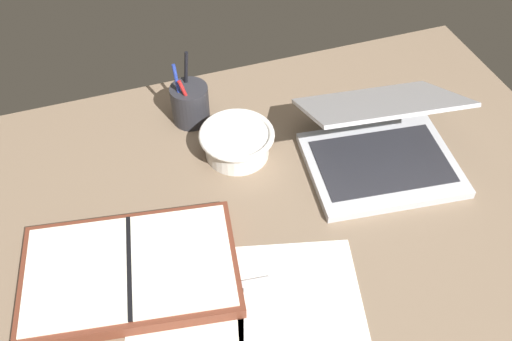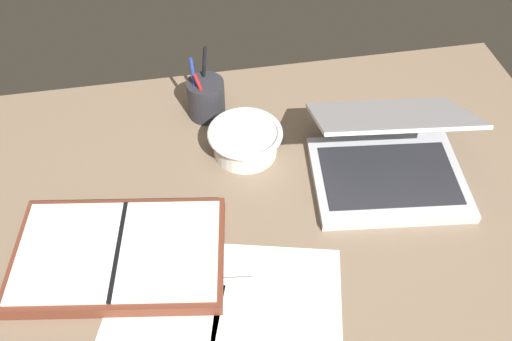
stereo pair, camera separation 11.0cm
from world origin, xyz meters
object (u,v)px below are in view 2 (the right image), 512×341
(bowl, at_px, (245,140))
(planner, at_px, (119,254))
(scissors, at_px, (199,279))
(pen_cup, at_px, (206,98))
(laptop, at_px, (389,156))

(bowl, distance_m, planner, 0.36)
(planner, bearing_deg, scissors, -18.16)
(planner, bearing_deg, pen_cup, 70.14)
(bowl, distance_m, scissors, 0.33)
(bowl, bearing_deg, scissors, -113.76)
(pen_cup, distance_m, planner, 0.43)
(scissors, bearing_deg, pen_cup, 99.91)
(bowl, xyz_separation_m, scissors, (-0.13, -0.30, -0.03))
(pen_cup, bearing_deg, laptop, -36.43)
(bowl, height_order, planner, bowl)
(laptop, xyz_separation_m, bowl, (-0.28, 0.11, -0.02))
(laptop, xyz_separation_m, scissors, (-0.41, -0.19, -0.05))
(laptop, distance_m, bowl, 0.30)
(pen_cup, bearing_deg, planner, -118.78)
(laptop, height_order, scissors, laptop)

